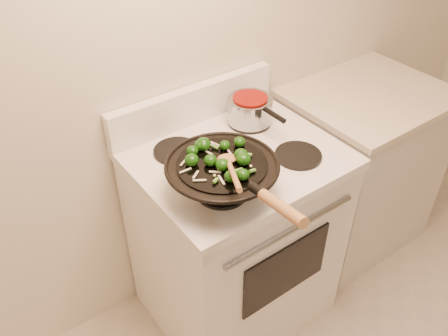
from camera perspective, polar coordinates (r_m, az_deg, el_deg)
stove at (r=2.13m, az=1.32°, el=-8.14°), size 0.78×0.67×1.08m
counter_unit at (r=2.61m, az=15.54°, el=0.00°), size 0.74×0.62×0.91m
wok at (r=1.60m, az=-0.15°, el=-1.01°), size 0.39×0.64×0.24m
stirfry at (r=1.57m, az=-0.62°, el=1.49°), size 0.27×0.26×0.04m
wooden_spoon at (r=1.50m, az=0.78°, el=0.14°), size 0.18×0.28×0.11m
saucepan at (r=1.98m, az=3.16°, el=7.08°), size 0.19×0.30×0.11m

